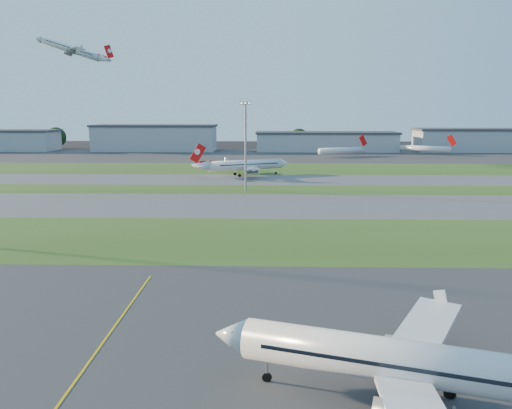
{
  "coord_description": "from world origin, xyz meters",
  "views": [
    {
      "loc": [
        21.8,
        -37.44,
        23.29
      ],
      "look_at": [
        19.57,
        48.86,
        7.0
      ],
      "focal_mm": 35.0,
      "sensor_mm": 36.0,
      "label": 1
    }
  ],
  "objects_px": {
    "mini_jet_near": "(342,150)",
    "light_mast_centre": "(246,140)",
    "mini_jet_far": "(426,149)",
    "airliner_parked": "(415,365)",
    "airliner_taxiing": "(245,165)"
  },
  "relations": [
    {
      "from": "mini_jet_near",
      "to": "light_mast_centre",
      "type": "relative_size",
      "value": 1.04
    },
    {
      "from": "mini_jet_far",
      "to": "light_mast_centre",
      "type": "relative_size",
      "value": 1.01
    },
    {
      "from": "mini_jet_near",
      "to": "mini_jet_far",
      "type": "relative_size",
      "value": 1.02
    },
    {
      "from": "airliner_parked",
      "to": "airliner_taxiing",
      "type": "xyz_separation_m",
      "value": [
        -20.33,
        143.64,
        0.1
      ]
    },
    {
      "from": "airliner_taxiing",
      "to": "light_mast_centre",
      "type": "height_order",
      "value": "light_mast_centre"
    },
    {
      "from": "mini_jet_near",
      "to": "mini_jet_far",
      "type": "distance_m",
      "value": 48.79
    },
    {
      "from": "mini_jet_far",
      "to": "light_mast_centre",
      "type": "xyz_separation_m",
      "value": [
        -90.81,
        -124.65,
        11.53
      ]
    },
    {
      "from": "airliner_parked",
      "to": "airliner_taxiing",
      "type": "bearing_deg",
      "value": 115.11
    },
    {
      "from": "light_mast_centre",
      "to": "mini_jet_near",
      "type": "bearing_deg",
      "value": 68.36
    },
    {
      "from": "light_mast_centre",
      "to": "airliner_taxiing",
      "type": "bearing_deg",
      "value": 93.3
    },
    {
      "from": "airliner_taxiing",
      "to": "light_mast_centre",
      "type": "bearing_deg",
      "value": 69.4
    },
    {
      "from": "mini_jet_far",
      "to": "airliner_taxiing",
      "type": "bearing_deg",
      "value": -107.9
    },
    {
      "from": "mini_jet_near",
      "to": "light_mast_centre",
      "type": "xyz_separation_m",
      "value": [
        -44.0,
        -110.9,
        11.53
      ]
    },
    {
      "from": "airliner_parked",
      "to": "mini_jet_near",
      "type": "xyz_separation_m",
      "value": [
        25.66,
        219.99,
        -0.43
      ]
    },
    {
      "from": "airliner_parked",
      "to": "light_mast_centre",
      "type": "height_order",
      "value": "light_mast_centre"
    }
  ]
}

